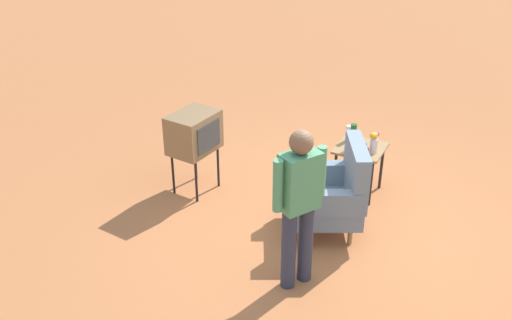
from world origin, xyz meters
TOP-DOWN VIEW (x-y plane):
  - ground_plane at (0.00, 0.00)m, footprint 60.00×60.00m
  - armchair at (-0.00, -0.09)m, footprint 1.03×1.04m
  - side_table at (-0.92, -0.10)m, footprint 0.56×0.56m
  - tv_on_stand at (-0.07, -1.91)m, footprint 0.64×0.50m
  - person_standing at (1.00, -0.10)m, footprint 0.50×0.37m
  - soda_can_red at (-0.68, 0.04)m, footprint 0.07×0.07m
  - bottle_wine_green at (-0.83, -0.18)m, footprint 0.07×0.07m
  - soda_can_blue at (-0.78, -0.02)m, footprint 0.07×0.07m
  - bottle_short_clear at (-1.02, -0.29)m, footprint 0.06×0.06m
  - flower_vase at (-0.85, 0.07)m, footprint 0.15×0.10m

SIDE VIEW (x-z plane):
  - ground_plane at x=0.00m, z-range 0.00..0.00m
  - armchair at x=0.00m, z-range -0.03..1.03m
  - side_table at x=-0.92m, z-range 0.22..0.84m
  - soda_can_red at x=-0.68m, z-range 0.62..0.75m
  - soda_can_blue at x=-0.78m, z-range 0.62..0.75m
  - bottle_short_clear at x=-1.02m, z-range 0.62..0.82m
  - flower_vase at x=-0.85m, z-range 0.64..0.91m
  - tv_on_stand at x=-0.07m, z-range 0.27..1.30m
  - bottle_wine_green at x=-0.83m, z-range 0.62..0.94m
  - person_standing at x=1.00m, z-range 0.12..1.76m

